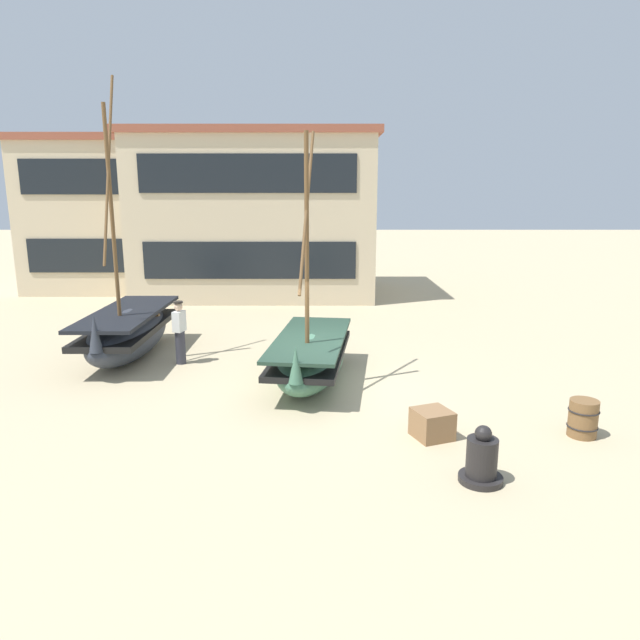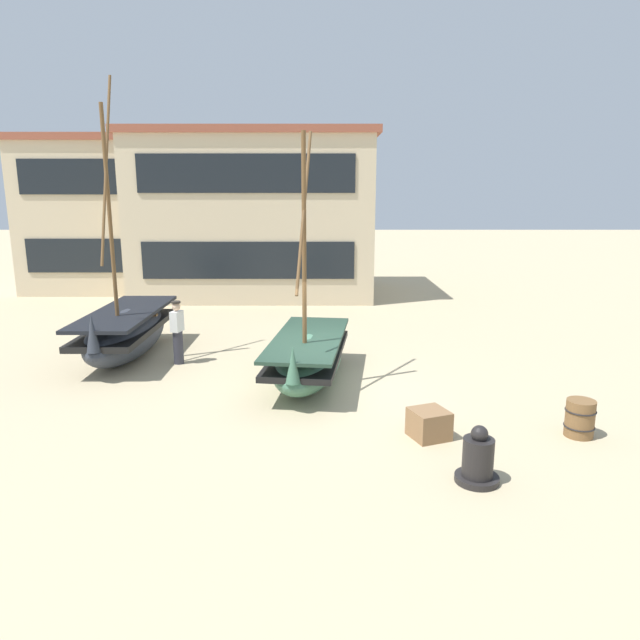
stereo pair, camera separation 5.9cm
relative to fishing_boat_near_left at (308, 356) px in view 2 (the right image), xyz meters
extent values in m
plane|color=tan|center=(0.29, -0.53, -0.62)|extent=(120.00, 120.00, 0.00)
ellipsoid|color=#427056|center=(0.00, 0.02, -0.07)|extent=(2.08, 4.63, 1.10)
cube|color=black|center=(0.00, 0.02, 0.07)|extent=(2.07, 4.45, 0.13)
cube|color=#243D2F|center=(0.00, 0.02, 0.43)|extent=(2.12, 4.55, 0.08)
cone|color=#427056|center=(-0.26, -2.11, 0.42)|extent=(0.34, 0.34, 0.77)
cylinder|color=brown|center=(-0.07, -0.53, 2.63)|extent=(0.10, 0.10, 4.95)
cylinder|color=brown|center=(-0.07, -0.53, 3.46)|extent=(0.34, 2.20, 3.47)
cube|color=brown|center=(0.04, 0.35, 0.31)|extent=(1.47, 0.34, 0.06)
ellipsoid|color=#2D333D|center=(-5.03, 2.08, 0.04)|extent=(1.62, 4.82, 1.30)
cube|color=black|center=(-5.03, 2.08, 0.20)|extent=(1.63, 4.63, 0.16)
cube|color=black|center=(-5.03, 2.08, 0.64)|extent=(1.66, 4.73, 0.09)
cone|color=#2D333D|center=(-5.02, -0.23, 0.62)|extent=(0.32, 0.32, 0.91)
cylinder|color=brown|center=(-5.03, 1.48, 3.13)|extent=(0.10, 0.10, 5.67)
cylinder|color=brown|center=(-5.03, 1.48, 4.40)|extent=(0.07, 1.64, 4.66)
cube|color=brown|center=(-5.03, 2.44, 0.49)|extent=(1.52, 0.16, 0.06)
cylinder|color=#33333D|center=(-3.47, 1.44, -0.18)|extent=(0.26, 0.26, 0.88)
cube|color=silver|center=(-3.47, 1.44, 0.53)|extent=(0.31, 0.41, 0.54)
sphere|color=beige|center=(-3.47, 1.44, 0.92)|extent=(0.22, 0.22, 0.22)
cylinder|color=#2D2823|center=(-3.47, 1.44, 1.04)|extent=(0.24, 0.24, 0.05)
cylinder|color=black|center=(2.74, -4.95, -0.57)|extent=(0.69, 0.69, 0.10)
cylinder|color=black|center=(2.74, -4.95, -0.21)|extent=(0.48, 0.48, 0.62)
sphere|color=black|center=(2.74, -4.95, 0.18)|extent=(0.27, 0.27, 0.27)
cylinder|color=brown|center=(5.10, -3.22, -0.27)|extent=(0.52, 0.52, 0.70)
torus|color=black|center=(5.10, -3.22, -0.11)|extent=(0.56, 0.56, 0.03)
torus|color=black|center=(5.10, -3.22, -0.42)|extent=(0.56, 0.56, 0.03)
cube|color=olive|center=(2.29, -3.28, -0.35)|extent=(0.83, 0.83, 0.53)
cube|color=beige|center=(-2.56, 12.77, 2.72)|extent=(10.00, 6.63, 6.68)
cube|color=brown|center=(-2.56, 12.77, 6.22)|extent=(10.40, 6.90, 0.30)
cube|color=black|center=(-2.56, 9.43, 1.22)|extent=(8.40, 0.06, 1.47)
cube|color=black|center=(-2.56, 9.43, 4.56)|extent=(8.40, 0.06, 1.47)
cube|color=beige|center=(-9.01, 14.53, 2.68)|extent=(7.93, 6.15, 6.60)
cube|color=brown|center=(-9.01, 14.53, 6.13)|extent=(8.25, 6.39, 0.30)
cube|color=black|center=(-9.01, 11.43, 1.20)|extent=(6.66, 0.06, 1.45)
cube|color=black|center=(-9.01, 11.43, 4.49)|extent=(6.66, 0.06, 1.45)
camera|label=1|loc=(0.22, -13.14, 3.79)|focal=32.08mm
camera|label=2|loc=(0.28, -13.14, 3.79)|focal=32.08mm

